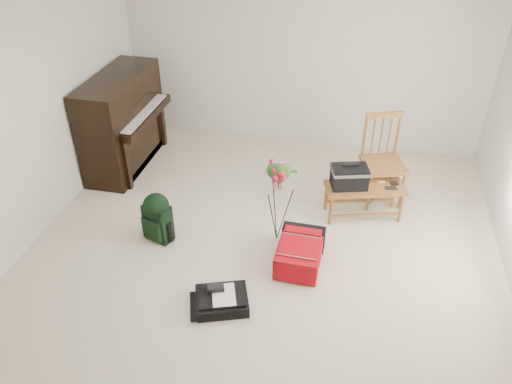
% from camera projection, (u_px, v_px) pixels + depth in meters
% --- Properties ---
extents(floor, '(5.00, 5.50, 0.01)m').
position_uv_depth(floor, '(259.00, 261.00, 5.25)').
color(floor, beige).
rests_on(floor, ground).
extents(ceiling, '(5.00, 5.50, 0.01)m').
position_uv_depth(ceiling, '(260.00, 19.00, 3.85)').
color(ceiling, white).
rests_on(ceiling, wall_back).
extents(wall_back, '(5.00, 0.04, 2.50)m').
position_uv_depth(wall_back, '(302.00, 59.00, 6.77)').
color(wall_back, silver).
rests_on(wall_back, floor).
extents(wall_left, '(0.04, 5.50, 2.50)m').
position_uv_depth(wall_left, '(16.00, 131.00, 5.00)').
color(wall_left, silver).
rests_on(wall_left, floor).
extents(piano, '(0.71, 1.50, 1.25)m').
position_uv_depth(piano, '(124.00, 123.00, 6.60)').
color(piano, black).
rests_on(piano, floor).
extents(bench, '(0.97, 0.60, 0.70)m').
position_uv_depth(bench, '(354.00, 178.00, 5.68)').
color(bench, brown).
rests_on(bench, floor).
extents(dining_chair, '(0.60, 0.60, 1.09)m').
position_uv_depth(dining_chair, '(384.00, 161.00, 5.93)').
color(dining_chair, brown).
rests_on(dining_chair, floor).
extents(red_suitcase, '(0.46, 0.66, 0.28)m').
position_uv_depth(red_suitcase, '(300.00, 249.00, 5.18)').
color(red_suitcase, '#BA0811').
rests_on(red_suitcase, floor).
extents(black_duffel, '(0.59, 0.53, 0.20)m').
position_uv_depth(black_duffel, '(222.00, 300.00, 4.70)').
color(black_duffel, black).
rests_on(black_duffel, floor).
extents(green_backpack, '(0.34, 0.31, 0.58)m').
position_uv_depth(green_backpack, '(157.00, 215.00, 5.38)').
color(green_backpack, black).
rests_on(green_backpack, floor).
extents(flower_stand, '(0.32, 0.32, 1.02)m').
position_uv_depth(flower_stand, '(278.00, 201.00, 5.29)').
color(flower_stand, black).
rests_on(flower_stand, floor).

